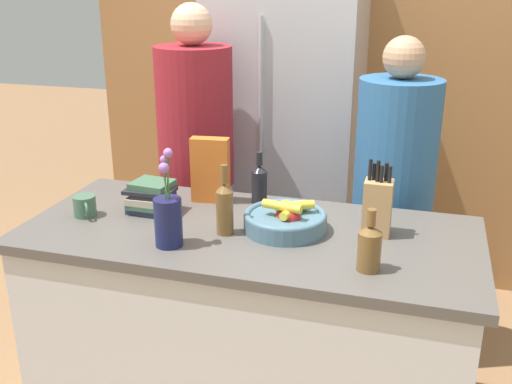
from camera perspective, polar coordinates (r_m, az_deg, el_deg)
kitchen_island at (r=2.51m, az=-0.64°, el=-13.06°), size 1.74×0.78×0.90m
back_wall_wood at (r=3.70m, az=6.73°, el=11.71°), size 2.94×0.12×2.60m
refrigerator at (r=3.45m, az=2.86°, el=5.98°), size 0.81×0.63×1.98m
fruit_bowl at (r=2.28m, az=2.85°, el=-2.60°), size 0.32×0.32×0.12m
knife_block at (r=2.27m, az=11.49°, el=-1.34°), size 0.10×0.09×0.29m
flower_vase at (r=2.15m, az=-8.37°, el=-2.45°), size 0.10×0.10×0.36m
cereal_box at (r=2.55m, az=-4.37°, el=2.09°), size 0.17×0.08×0.28m
coffee_mug at (r=2.51m, az=-15.99°, el=-1.30°), size 0.10×0.11×0.08m
book_stack at (r=2.48m, az=-9.86°, el=-0.56°), size 0.21×0.16×0.13m
bottle_oil at (r=2.54m, az=0.32°, el=0.88°), size 0.07×0.07×0.22m
bottle_vinegar at (r=2.00m, az=10.75°, el=-5.12°), size 0.08×0.08×0.22m
bottle_wine at (r=2.23m, az=-3.00°, el=-1.43°), size 0.06×0.06×0.27m
person_at_sink at (r=3.05m, az=-5.71°, el=3.27°), size 0.38×0.38×1.71m
person_in_blue at (r=2.84m, az=12.92°, el=0.10°), size 0.37×0.37×1.58m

